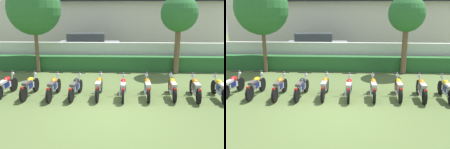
% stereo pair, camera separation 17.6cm
% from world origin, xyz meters
% --- Properties ---
extents(ground, '(60.00, 60.00, 0.00)m').
position_xyz_m(ground, '(0.00, 0.00, 0.00)').
color(ground, '#566B38').
extents(building, '(21.12, 6.50, 8.35)m').
position_xyz_m(building, '(0.00, 16.92, 4.18)').
color(building, beige).
rests_on(building, ground).
extents(compound_wall, '(20.06, 0.30, 1.61)m').
position_xyz_m(compound_wall, '(0.00, 7.33, 0.80)').
color(compound_wall, silver).
rests_on(compound_wall, ground).
extents(hedge_row, '(16.05, 0.70, 0.88)m').
position_xyz_m(hedge_row, '(0.00, 6.63, 0.44)').
color(hedge_row, '#28602D').
rests_on(hedge_row, ground).
extents(parked_car, '(4.54, 2.15, 1.89)m').
position_xyz_m(parked_car, '(-2.12, 10.63, 0.94)').
color(parked_car, '#9EA3A8').
rests_on(parked_car, ground).
extents(tree_near_inspector, '(2.97, 2.97, 5.14)m').
position_xyz_m(tree_near_inspector, '(-4.50, 6.03, 3.64)').
color(tree_near_inspector, brown).
rests_on(tree_near_inspector, ground).
extents(tree_far_side, '(2.02, 2.02, 4.39)m').
position_xyz_m(tree_far_side, '(3.50, 6.11, 3.32)').
color(tree_far_side, brown).
rests_on(tree_far_side, ground).
extents(motorcycle_in_row_0, '(0.60, 1.85, 0.96)m').
position_xyz_m(motorcycle_in_row_0, '(-4.49, 1.83, 0.45)').
color(motorcycle_in_row_0, black).
rests_on(motorcycle_in_row_0, ground).
extents(motorcycle_in_row_1, '(0.60, 1.93, 0.97)m').
position_xyz_m(motorcycle_in_row_1, '(-3.46, 1.79, 0.45)').
color(motorcycle_in_row_1, black).
rests_on(motorcycle_in_row_1, ground).
extents(motorcycle_in_row_2, '(0.60, 1.94, 0.96)m').
position_xyz_m(motorcycle_in_row_2, '(-2.42, 1.71, 0.45)').
color(motorcycle_in_row_2, black).
rests_on(motorcycle_in_row_2, ground).
extents(motorcycle_in_row_3, '(0.60, 1.89, 0.94)m').
position_xyz_m(motorcycle_in_row_3, '(-1.50, 1.76, 0.44)').
color(motorcycle_in_row_3, black).
rests_on(motorcycle_in_row_3, ground).
extents(motorcycle_in_row_4, '(0.60, 1.93, 0.97)m').
position_xyz_m(motorcycle_in_row_4, '(-0.54, 1.85, 0.45)').
color(motorcycle_in_row_4, black).
rests_on(motorcycle_in_row_4, ground).
extents(motorcycle_in_row_5, '(0.60, 1.83, 0.95)m').
position_xyz_m(motorcycle_in_row_5, '(0.47, 1.75, 0.45)').
color(motorcycle_in_row_5, black).
rests_on(motorcycle_in_row_5, ground).
extents(motorcycle_in_row_6, '(0.60, 1.91, 0.95)m').
position_xyz_m(motorcycle_in_row_6, '(1.48, 1.86, 0.44)').
color(motorcycle_in_row_6, black).
rests_on(motorcycle_in_row_6, ground).
extents(motorcycle_in_row_7, '(0.60, 1.86, 0.96)m').
position_xyz_m(motorcycle_in_row_7, '(2.52, 1.90, 0.45)').
color(motorcycle_in_row_7, black).
rests_on(motorcycle_in_row_7, ground).
extents(motorcycle_in_row_8, '(0.60, 1.93, 0.96)m').
position_xyz_m(motorcycle_in_row_8, '(3.44, 1.83, 0.45)').
color(motorcycle_in_row_8, black).
rests_on(motorcycle_in_row_8, ground).
extents(motorcycle_in_row_9, '(0.60, 1.90, 0.96)m').
position_xyz_m(motorcycle_in_row_9, '(4.41, 1.80, 0.45)').
color(motorcycle_in_row_9, black).
rests_on(motorcycle_in_row_9, ground).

